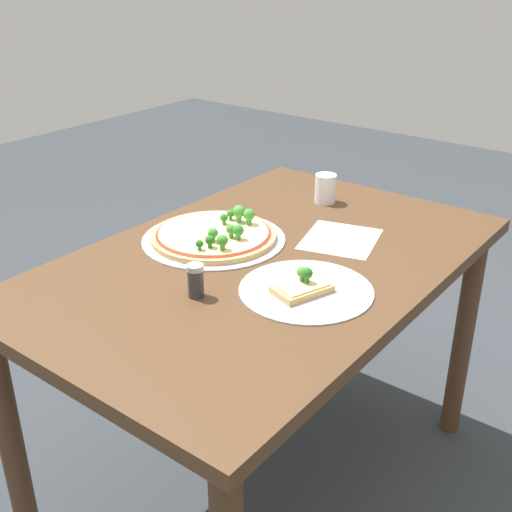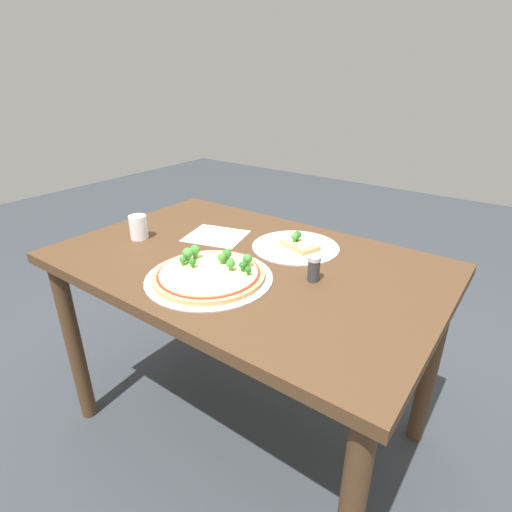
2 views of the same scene
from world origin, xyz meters
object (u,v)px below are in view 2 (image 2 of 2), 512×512
object	(u,v)px
dining_table	(245,285)
pizza_tray_slice	(297,245)
pizza_tray_whole	(210,274)
drinking_cup	(138,227)
condiment_shaker	(314,269)

from	to	relation	value
dining_table	pizza_tray_slice	bearing A→B (deg)	-117.19
pizza_tray_whole	drinking_cup	distance (m)	0.43
dining_table	pizza_tray_whole	bearing A→B (deg)	89.95
dining_table	condiment_shaker	world-z (taller)	condiment_shaker
pizza_tray_slice	drinking_cup	bearing A→B (deg)	27.68
dining_table	pizza_tray_slice	size ratio (longest dim) A/B	4.10
drinking_cup	condiment_shaker	world-z (taller)	drinking_cup
dining_table	condiment_shaker	distance (m)	0.29
dining_table	pizza_tray_whole	distance (m)	0.20
pizza_tray_whole	pizza_tray_slice	bearing A→B (deg)	-104.86
drinking_cup	condiment_shaker	bearing A→B (deg)	-172.47
condiment_shaker	pizza_tray_whole	bearing A→B (deg)	33.30
dining_table	pizza_tray_whole	xyz separation A→B (m)	(0.00, 0.17, 0.11)
pizza_tray_whole	pizza_tray_slice	world-z (taller)	pizza_tray_whole
drinking_cup	condiment_shaker	xyz separation A→B (m)	(-0.68, -0.09, -0.00)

